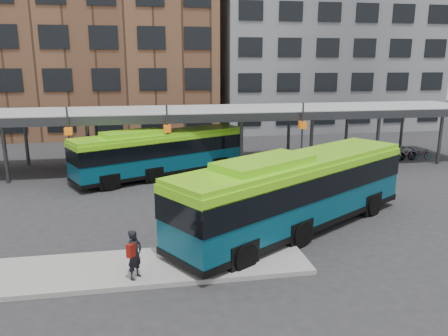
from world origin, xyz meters
TOP-DOWN VIEW (x-y plane):
  - ground at (0.00, 0.00)m, footprint 120.00×120.00m
  - boarding_island at (-5.50, -3.00)m, footprint 14.00×3.00m
  - canopy at (-0.06, 12.87)m, footprint 40.00×6.53m
  - building_brick at (-10.00, 32.00)m, footprint 26.00×14.00m
  - building_grey at (16.00, 32.00)m, footprint 24.00×14.00m
  - bus_front at (2.15, -0.24)m, footprint 12.61×9.31m
  - bus_rear at (-3.43, 10.44)m, footprint 11.60×7.28m
  - pedestrian at (-4.86, -3.95)m, footprint 0.71×0.76m
  - bike_rack at (13.71, 12.00)m, footprint 7.44×1.46m

SIDE VIEW (x-z plane):
  - ground at x=0.00m, z-range 0.00..0.00m
  - boarding_island at x=-5.50m, z-range 0.00..0.18m
  - bike_rack at x=13.71m, z-range -0.06..1.00m
  - pedestrian at x=-4.86m, z-range 0.19..1.93m
  - bus_rear at x=-3.43m, z-range 0.07..3.29m
  - bus_front at x=2.15m, z-range 0.07..3.69m
  - canopy at x=-0.06m, z-range 1.51..6.31m
  - building_grey at x=16.00m, z-range 0.00..20.00m
  - building_brick at x=-10.00m, z-range 0.00..22.00m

